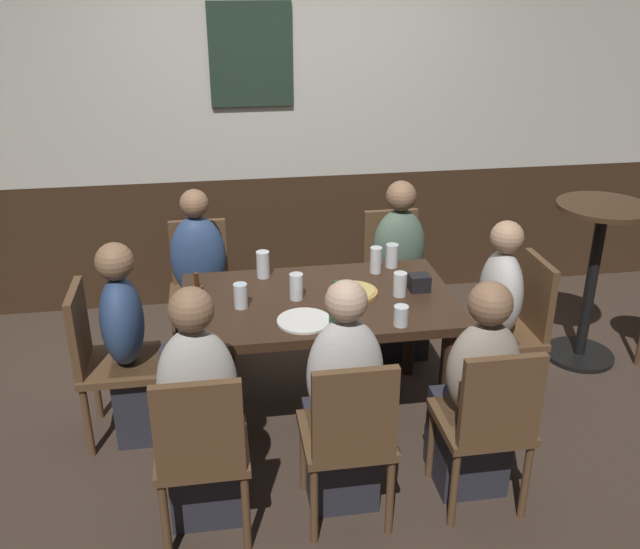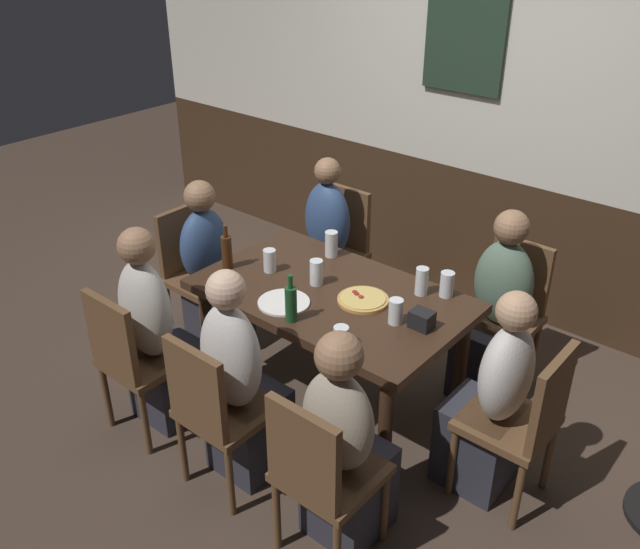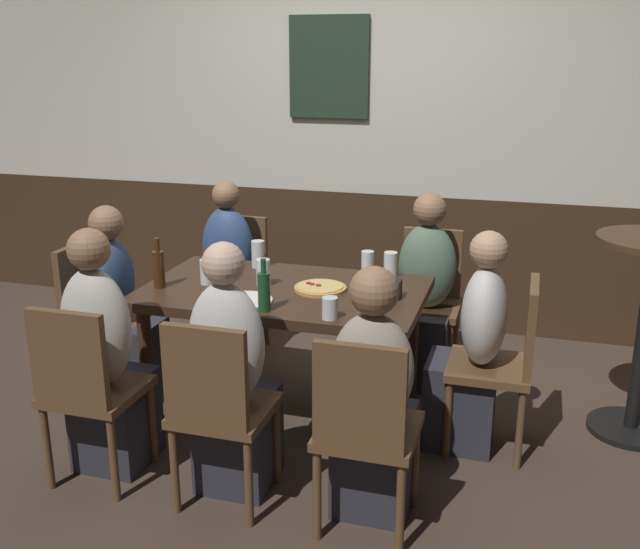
{
  "view_description": "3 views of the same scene",
  "coord_description": "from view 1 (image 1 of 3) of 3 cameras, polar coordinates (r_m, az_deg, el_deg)",
  "views": [
    {
      "loc": [
        -0.52,
        -3.28,
        2.35
      ],
      "look_at": [
        0.01,
        -0.01,
        0.88
      ],
      "focal_mm": 39.05,
      "sensor_mm": 36.0,
      "label": 1
    },
    {
      "loc": [
        1.97,
        -2.45,
        2.57
      ],
      "look_at": [
        -0.06,
        -0.02,
        0.83
      ],
      "focal_mm": 38.27,
      "sensor_mm": 36.0,
      "label": 2
    },
    {
      "loc": [
        1.2,
        -3.37,
        1.91
      ],
      "look_at": [
        0.22,
        -0.09,
        0.86
      ],
      "focal_mm": 40.79,
      "sensor_mm": 36.0,
      "label": 3
    }
  ],
  "objects": [
    {
      "name": "wall_back",
      "position": [
        5.07,
        -3.08,
        11.94
      ],
      "size": [
        6.4,
        0.13,
        2.6
      ],
      "color": "#3D2819",
      "rests_on": "ground_plane"
    },
    {
      "name": "person_left_near",
      "position": [
        3.19,
        -9.71,
        -12.01
      ],
      "size": [
        0.34,
        0.37,
        1.19
      ],
      "color": "#2D2D38",
      "rests_on": "ground_plane"
    },
    {
      "name": "chair_head_east",
      "position": [
        4.12,
        15.78,
        -3.86
      ],
      "size": [
        0.4,
        0.4,
        0.88
      ],
      "color": "brown",
      "rests_on": "ground_plane"
    },
    {
      "name": "chair_mid_near",
      "position": [
        3.1,
        2.41,
        -12.87
      ],
      "size": [
        0.4,
        0.4,
        0.88
      ],
      "color": "brown",
      "rests_on": "ground_plane"
    },
    {
      "name": "person_left_far",
      "position": [
        4.39,
        -9.73,
        -1.67
      ],
      "size": [
        0.34,
        0.37,
        1.15
      ],
      "color": "#2D2D38",
      "rests_on": "ground_plane"
    },
    {
      "name": "pizza",
      "position": [
        3.74,
        2.69,
        -1.42
      ],
      "size": [
        0.27,
        0.27,
        0.03
      ],
      "color": "tan",
      "rests_on": "dining_table"
    },
    {
      "name": "dining_table",
      "position": [
        3.73,
        -0.1,
        -3.21
      ],
      "size": [
        1.44,
        0.87,
        0.74
      ],
      "color": "#382316",
      "rests_on": "ground_plane"
    },
    {
      "name": "tumbler_short",
      "position": [
        3.99,
        4.6,
        1.05
      ],
      "size": [
        0.07,
        0.07,
        0.15
      ],
      "color": "silver",
      "rests_on": "dining_table"
    },
    {
      "name": "pint_glass_pale",
      "position": [
        4.08,
        5.91,
        1.43
      ],
      "size": [
        0.07,
        0.07,
        0.14
      ],
      "color": "silver",
      "rests_on": "dining_table"
    },
    {
      "name": "condiment_caddy",
      "position": [
        3.8,
        8.14,
        -0.67
      ],
      "size": [
        0.11,
        0.09,
        0.09
      ],
      "primitive_type": "cube",
      "color": "black",
      "rests_on": "dining_table"
    },
    {
      "name": "person_head_east",
      "position": [
        4.07,
        13.63,
        -4.43
      ],
      "size": [
        0.37,
        0.34,
        1.12
      ],
      "color": "#2D2D38",
      "rests_on": "ground_plane"
    },
    {
      "name": "person_right_far",
      "position": [
        4.54,
        6.49,
        -0.59
      ],
      "size": [
        0.34,
        0.37,
        1.14
      ],
      "color": "#2D2D38",
      "rests_on": "ground_plane"
    },
    {
      "name": "plate_white_large",
      "position": [
        3.45,
        -1.3,
        -3.81
      ],
      "size": [
        0.27,
        0.27,
        0.01
      ],
      "primitive_type": "cylinder",
      "color": "white",
      "rests_on": "dining_table"
    },
    {
      "name": "ground_plane",
      "position": [
        4.07,
        -0.09,
        -11.38
      ],
      "size": [
        12.0,
        12.0,
        0.0
      ],
      "primitive_type": "plane",
      "color": "#423328"
    },
    {
      "name": "beer_bottle_brown",
      "position": [
        3.46,
        -9.94,
        -2.28
      ],
      "size": [
        0.06,
        0.06,
        0.26
      ],
      "color": "#42230F",
      "rests_on": "dining_table"
    },
    {
      "name": "person_right_near",
      "position": [
        3.4,
        12.58,
        -10.27
      ],
      "size": [
        0.34,
        0.37,
        1.12
      ],
      "color": "#2D2D38",
      "rests_on": "ground_plane"
    },
    {
      "name": "chair_left_far",
      "position": [
        4.54,
        -9.75,
        -0.61
      ],
      "size": [
        0.4,
        0.4,
        0.88
      ],
      "color": "brown",
      "rests_on": "ground_plane"
    },
    {
      "name": "chair_left_near",
      "position": [
        3.06,
        -9.69,
        -13.82
      ],
      "size": [
        0.4,
        0.4,
        0.88
      ],
      "color": "brown",
      "rests_on": "ground_plane"
    },
    {
      "name": "highball_clear",
      "position": [
        3.6,
        -6.52,
        -1.84
      ],
      "size": [
        0.07,
        0.07,
        0.13
      ],
      "color": "silver",
      "rests_on": "dining_table"
    },
    {
      "name": "chair_right_far",
      "position": [
        4.68,
        5.98,
        0.4
      ],
      "size": [
        0.4,
        0.4,
        0.88
      ],
      "color": "brown",
      "rests_on": "ground_plane"
    },
    {
      "name": "chair_right_near",
      "position": [
        3.27,
        13.64,
        -11.48
      ],
      "size": [
        0.4,
        0.4,
        0.88
      ],
      "color": "brown",
      "rests_on": "ground_plane"
    },
    {
      "name": "side_bar_table",
      "position": [
        4.66,
        21.48,
        0.28
      ],
      "size": [
        0.56,
        0.56,
        1.05
      ],
      "color": "black",
      "rests_on": "ground_plane"
    },
    {
      "name": "person_mid_near",
      "position": [
        3.23,
        1.84,
        -11.25
      ],
      "size": [
        0.34,
        0.37,
        1.17
      ],
      "color": "#2D2D38",
      "rests_on": "ground_plane"
    },
    {
      "name": "person_head_west",
      "position": [
        3.81,
        -14.82,
        -6.57
      ],
      "size": [
        0.37,
        0.34,
        1.12
      ],
      "color": "#2D2D38",
      "rests_on": "ground_plane"
    },
    {
      "name": "beer_glass_tall",
      "position": [
        3.93,
        -4.69,
        0.69
      ],
      "size": [
        0.07,
        0.07,
        0.15
      ],
      "color": "silver",
      "rests_on": "dining_table"
    },
    {
      "name": "beer_bottle_green",
      "position": [
        3.35,
        1.24,
        -2.94
      ],
      "size": [
        0.06,
        0.06,
        0.26
      ],
      "color": "#194723",
      "rests_on": "dining_table"
    },
    {
      "name": "chair_head_west",
      "position": [
        3.82,
        -17.31,
        -6.33
      ],
      "size": [
        0.4,
        0.4,
        0.88
      ],
      "color": "brown",
      "rests_on": "ground_plane"
    },
    {
      "name": "pint_glass_amber",
      "position": [
        3.43,
        6.65,
        -3.48
      ],
      "size": [
        0.07,
        0.07,
        0.1
      ],
      "color": "silver",
      "rests_on": "dining_table"
    },
    {
      "name": "tumbler_water",
      "position": [
        3.67,
        -1.95,
        -1.14
      ],
      "size": [
        0.07,
        0.07,
        0.14
      ],
      "color": "silver",
      "rests_on": "dining_table"
    },
    {
      "name": "pint_glass_stout",
      "position": [
        3.72,
        6.56,
        -0.88
      ],
      "size": [
        0.07,
        0.07,
        0.13
      ],
      "color": "silver",
      "rests_on": "dining_table"
    }
  ]
}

